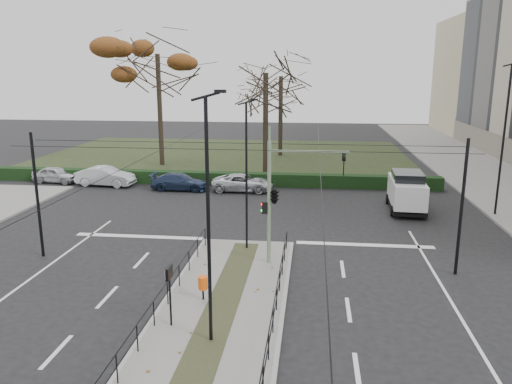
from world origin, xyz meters
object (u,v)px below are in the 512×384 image
Objects in this scene: streetlamp_median_far at (247,175)px; parked_car_second at (106,176)px; parked_car_third at (180,182)px; parked_car_fourth at (243,183)px; rust_tree at (157,54)px; traffic_light at (276,194)px; bare_tree_center at (281,82)px; info_panel at (169,279)px; streetlamp_sidewalk at (504,138)px; litter_bin at (203,283)px; streetlamp_median_near at (209,220)px; white_van at (407,191)px; bare_tree_near at (266,81)px; parked_car_first at (56,175)px.

parked_car_second is (-12.93, 13.27, -3.11)m from streetlamp_median_far.
parked_car_fourth is (4.77, 0.17, 0.01)m from parked_car_third.
streetlamp_median_far is at bearing -63.46° from rust_tree.
bare_tree_center is at bearing 93.50° from traffic_light.
parked_car_third is (6.14, -0.72, -0.12)m from parked_car_second.
streetlamp_median_far is at bearing -171.63° from parked_car_fourth.
parked_car_second is (-14.49, 15.03, -2.64)m from traffic_light.
traffic_light is at bearing 63.28° from info_panel.
streetlamp_sidewalk reaches higher than parked_car_fourth.
streetlamp_sidewalk is at bearing 36.76° from traffic_light.
litter_bin is at bearing -143.15° from parked_car_second.
rust_tree reaches higher than parked_car_fourth.
streetlamp_sidewalk is at bearing 49.17° from streetlamp_median_near.
streetlamp_median_far is at bearing -130.91° from parked_car_second.
streetlamp_median_near is 21.96m from parked_car_fourth.
parked_car_second is at bearing 133.95° from traffic_light.
rust_tree is at bearing 107.50° from info_panel.
streetlamp_sidewalk is (12.86, 9.61, 1.42)m from traffic_light.
traffic_light reaches higher than parked_car_fourth.
streetlamp_median_near is 19.92m from white_van.
rust_tree is (-9.58, 30.37, 8.47)m from info_panel.
parked_car_third is at bearing -91.84° from parked_car_second.
rust_tree is (-10.25, 28.29, 9.49)m from litter_bin.
traffic_light reaches higher than litter_bin.
bare_tree_center reaches higher than info_panel.
streetlamp_median_far is 0.55× the size of rust_tree.
bare_tree_near is at bearing -62.36° from parked_car_second.
streetlamp_sidewalk is at bearing -107.17° from parked_car_fourth.
parked_car_fourth is at bearing 163.46° from streetlamp_sidewalk.
parked_car_third is 0.95× the size of parked_car_fourth.
bare_tree_near is at bearing 88.44° from info_panel.
streetlamp_median_far is 25.80m from rust_tree.
streetlamp_median_near is 38.28m from bare_tree_center.
streetlamp_median_near is at bearing -130.83° from streetlamp_sidewalk.
white_van is (11.17, -4.12, 0.67)m from parked_car_fourth.
litter_bin is at bearing -124.68° from white_van.
parked_car_second is 13.29m from rust_tree.
parked_car_first is 0.35× the size of bare_tree_center.
parked_car_fourth is at bearing -86.93° from parked_car_third.
info_panel is 0.44× the size of white_van.
info_panel is 0.19× the size of bare_tree_near.
traffic_light is 1.16× the size of white_van.
parked_car_third is (-6.79, 12.55, -3.23)m from streetlamp_median_far.
bare_tree_near is at bearing -44.64° from parked_car_third.
rust_tree is (-4.37, 9.80, 9.67)m from parked_car_third.
litter_bin is 21.01m from streetlamp_sidewalk.
white_van is 0.44× the size of bare_tree_center.
parked_car_third is at bearing -91.15° from parked_car_first.
white_van is at bearing -34.08° from rust_tree.
parked_car_second is 1.05× the size of parked_car_third.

